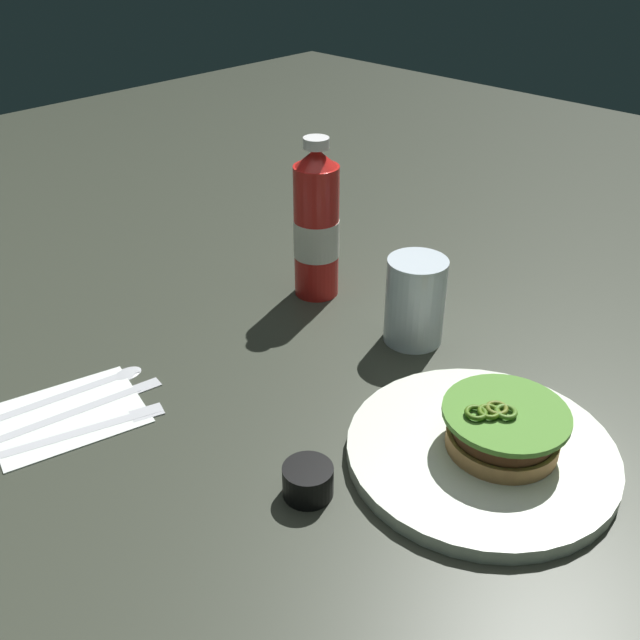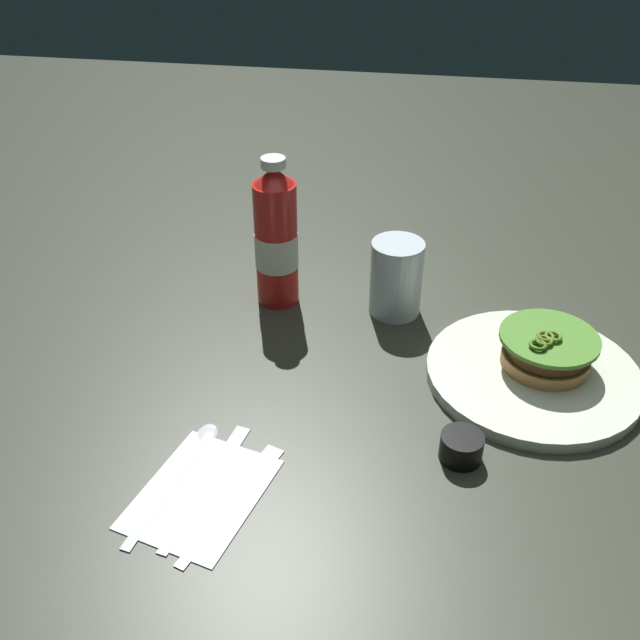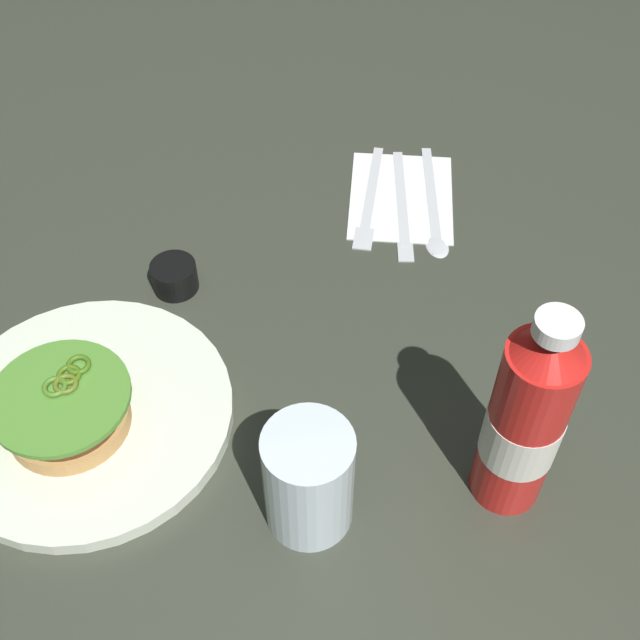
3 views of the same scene
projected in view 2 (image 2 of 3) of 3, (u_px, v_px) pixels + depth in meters
ground_plane at (445, 430)px, 0.88m from camera, size 3.00×3.00×0.00m
dinner_plate at (533, 374)px, 0.95m from camera, size 0.28×0.28×0.02m
burger_sandwich at (547, 350)px, 0.94m from camera, size 0.13×0.13×0.05m
ketchup_bottle at (276, 239)px, 1.06m from camera, size 0.06×0.06×0.23m
water_glass at (396, 278)px, 1.06m from camera, size 0.08×0.08×0.11m
condiment_cup at (461, 447)px, 0.83m from camera, size 0.05×0.05×0.03m
napkin at (201, 493)px, 0.79m from camera, size 0.19×0.16×0.00m
fork_utensil at (240, 490)px, 0.79m from camera, size 0.18×0.08×0.00m
butter_knife at (211, 475)px, 0.81m from camera, size 0.20×0.05×0.00m
spoon_utensil at (185, 462)px, 0.83m from camera, size 0.20×0.05×0.00m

